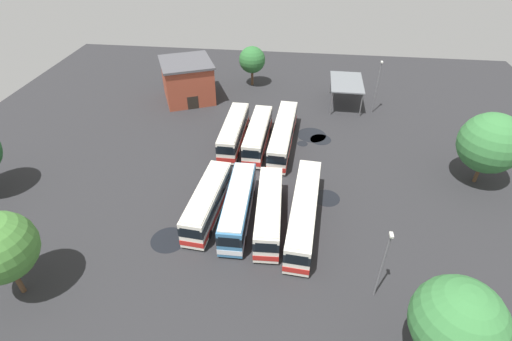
{
  "coord_description": "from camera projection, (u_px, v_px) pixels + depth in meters",
  "views": [
    {
      "loc": [
        38.03,
        3.79,
        29.38
      ],
      "look_at": [
        0.51,
        -0.77,
        1.58
      ],
      "focal_mm": 26.8,
      "sensor_mm": 36.0,
      "label": 1
    }
  ],
  "objects": [
    {
      "name": "ground_plane",
      "position": [
        263.0,
        179.0,
        48.18
      ],
      "size": [
        94.24,
        94.24,
        0.0
      ],
      "primitive_type": "plane",
      "color": "#28282B"
    },
    {
      "name": "bus_row0_slot0",
      "position": [
        234.0,
        132.0,
        53.86
      ],
      "size": [
        11.82,
        2.74,
        3.61
      ],
      "color": "silver",
      "rests_on": "ground_plane"
    },
    {
      "name": "bus_row0_slot1",
      "position": [
        258.0,
        135.0,
        53.15
      ],
      "size": [
        11.83,
        2.97,
        3.61
      ],
      "color": "silver",
      "rests_on": "ground_plane"
    },
    {
      "name": "bus_row0_slot2",
      "position": [
        283.0,
        134.0,
        53.25
      ],
      "size": [
        14.67,
        3.37,
        3.61
      ],
      "color": "silver",
      "rests_on": "ground_plane"
    },
    {
      "name": "bus_row1_slot0",
      "position": [
        208.0,
        202.0,
        41.74
      ],
      "size": [
        11.3,
        3.47,
        3.61
      ],
      "color": "silver",
      "rests_on": "ground_plane"
    },
    {
      "name": "bus_row1_slot1",
      "position": [
        238.0,
        206.0,
        41.17
      ],
      "size": [
        11.83,
        2.67,
        3.61
      ],
      "color": "teal",
      "rests_on": "ground_plane"
    },
    {
      "name": "bus_row1_slot2",
      "position": [
        269.0,
        211.0,
        40.53
      ],
      "size": [
        11.65,
        3.03,
        3.61
      ],
      "color": "silver",
      "rests_on": "ground_plane"
    },
    {
      "name": "bus_row1_slot3",
      "position": [
        304.0,
        211.0,
        40.51
      ],
      "size": [
        14.69,
        3.6,
        3.61
      ],
      "color": "silver",
      "rests_on": "ground_plane"
    },
    {
      "name": "depot_building",
      "position": [
        188.0,
        80.0,
        64.75
      ],
      "size": [
        11.36,
        11.1,
        6.68
      ],
      "color": "#99422D",
      "rests_on": "ground_plane"
    },
    {
      "name": "maintenance_shelter",
      "position": [
        347.0,
        83.0,
        62.65
      ],
      "size": [
        8.67,
        5.33,
        4.09
      ],
      "color": "slate",
      "rests_on": "ground_plane"
    },
    {
      "name": "lamp_post_mid_lot",
      "position": [
        383.0,
        263.0,
        31.86
      ],
      "size": [
        0.56,
        0.28,
        7.7
      ],
      "color": "slate",
      "rests_on": "ground_plane"
    },
    {
      "name": "lamp_post_near_entrance",
      "position": [
        377.0,
        85.0,
        59.8
      ],
      "size": [
        0.56,
        0.28,
        8.57
      ],
      "color": "slate",
      "rests_on": "ground_plane"
    },
    {
      "name": "tree_northeast",
      "position": [
        490.0,
        143.0,
        44.42
      ],
      "size": [
        7.19,
        7.19,
        9.23
      ],
      "color": "brown",
      "rests_on": "ground_plane"
    },
    {
      "name": "tree_north_edge",
      "position": [
        458.0,
        323.0,
        25.47
      ],
      "size": [
        6.33,
        6.33,
        9.26
      ],
      "color": "brown",
      "rests_on": "ground_plane"
    },
    {
      "name": "tree_northwest",
      "position": [
        252.0,
        60.0,
        68.64
      ],
      "size": [
        4.71,
        4.71,
        7.13
      ],
      "color": "brown",
      "rests_on": "ground_plane"
    },
    {
      "name": "puddle_back_corner",
      "position": [
        302.0,
        144.0,
        54.82
      ],
      "size": [
        1.52,
        1.52,
        0.01
      ],
      "primitive_type": "cylinder",
      "color": "black",
      "rests_on": "ground_plane"
    },
    {
      "name": "puddle_front_lane",
      "position": [
        312.0,
        135.0,
        56.77
      ],
      "size": [
        4.28,
        4.28,
        0.01
      ],
      "primitive_type": "cylinder",
      "color": "black",
      "rests_on": "ground_plane"
    },
    {
      "name": "puddle_between_rows",
      "position": [
        321.0,
        140.0,
        55.73
      ],
      "size": [
        3.05,
        3.05,
        0.01
      ],
      "primitive_type": "cylinder",
      "color": "black",
      "rests_on": "ground_plane"
    },
    {
      "name": "puddle_near_shelter",
      "position": [
        169.0,
        240.0,
        39.74
      ],
      "size": [
        3.72,
        3.72,
        0.01
      ],
      "primitive_type": "cylinder",
      "color": "black",
      "rests_on": "ground_plane"
    },
    {
      "name": "puddle_centre_drain",
      "position": [
        327.0,
        198.0,
        45.14
      ],
      "size": [
        3.13,
        3.13,
        0.01
      ],
      "primitive_type": "cylinder",
      "color": "black",
      "rests_on": "ground_plane"
    }
  ]
}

